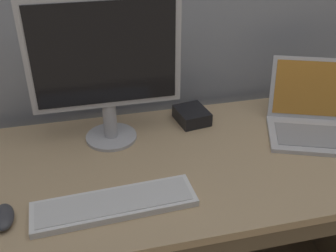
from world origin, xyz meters
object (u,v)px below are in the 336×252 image
object	(u,v)px
external_drive_box	(192,115)
laptop_silver	(313,119)
wired_keyboard	(115,204)
computer_mouse	(3,217)
external_monitor	(105,63)

from	to	relation	value
external_drive_box	laptop_silver	bearing A→B (deg)	-22.39
wired_keyboard	external_drive_box	bearing A→B (deg)	49.98
computer_mouse	wired_keyboard	bearing A→B (deg)	-7.44
wired_keyboard	external_monitor	bearing A→B (deg)	84.79
wired_keyboard	computer_mouse	size ratio (longest dim) A/B	4.43
external_monitor	external_drive_box	xyz separation A→B (m)	(0.32, 0.06, -0.27)
laptop_silver	wired_keyboard	distance (m)	0.81
external_monitor	computer_mouse	world-z (taller)	external_monitor
laptop_silver	external_monitor	xyz separation A→B (m)	(-0.74, 0.11, 0.25)
external_monitor	external_drive_box	size ratio (longest dim) A/B	3.91
computer_mouse	external_drive_box	world-z (taller)	external_drive_box
wired_keyboard	computer_mouse	world-z (taller)	computer_mouse
wired_keyboard	external_drive_box	size ratio (longest dim) A/B	3.57
external_drive_box	wired_keyboard	bearing A→B (deg)	-130.02
laptop_silver	external_drive_box	xyz separation A→B (m)	(-0.42, 0.17, -0.03)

